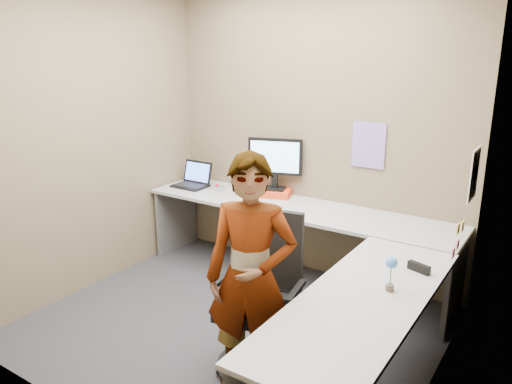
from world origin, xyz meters
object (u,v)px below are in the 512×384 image
Objects in this scene: monitor at (275,159)px; office_chair at (262,309)px; desk at (306,252)px; person at (251,278)px.

monitor is 1.80m from office_chair.
office_chair is (0.04, -0.69, -0.15)m from desk.
office_chair is (0.80, -1.47, -0.65)m from monitor.
desk is at bearing -64.35° from monitor.
office_chair is at bearing -86.66° from desk.
desk is 0.70m from office_chair.
desk is 0.94m from person.
office_chair is 0.69× the size of person.
desk is at bearing 76.60° from person.
person reaches higher than monitor.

